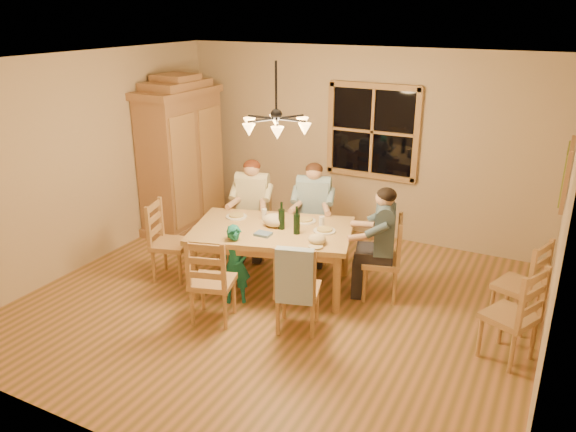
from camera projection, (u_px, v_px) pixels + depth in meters
The scene contains 33 objects.
floor at pixel (278, 303), 6.43m from camera, with size 5.50×5.50×0.00m, color olive.
ceiling at pixel (276, 61), 5.49m from camera, with size 5.50×5.00×0.02m, color white.
wall_back at pixel (359, 144), 8.04m from camera, with size 5.50×0.02×2.70m, color beige.
wall_left at pixel (87, 161), 7.14m from camera, with size 0.02×5.00×2.70m, color beige.
wall_right at pixel (560, 237), 4.78m from camera, with size 0.02×5.00×2.70m, color beige.
window at pixel (373, 132), 7.86m from camera, with size 1.30×0.06×1.30m.
painting at pixel (567, 174), 5.71m from camera, with size 0.06×0.78×0.64m.
chandelier at pixel (276, 124), 5.71m from camera, with size 0.77×0.68×0.71m.
armoire at pixel (182, 160), 8.35m from camera, with size 0.66×1.40×2.30m.
dining_table at pixel (272, 236), 6.60m from camera, with size 2.09×1.60×0.76m.
chair_far_left at pixel (253, 234), 7.61m from camera, with size 0.54×0.53×0.99m.
chair_far_right at pixel (313, 238), 7.47m from camera, with size 0.54×0.53×0.99m.
chair_near_left at pixel (213, 294), 6.01m from camera, with size 0.54×0.53×0.99m.
chair_near_right at pixel (298, 302), 5.85m from camera, with size 0.54×0.53×0.99m.
chair_end_left at pixel (172, 255), 6.96m from camera, with size 0.53×0.54×0.99m.
chair_end_right at pixel (380, 273), 6.50m from camera, with size 0.53×0.54×0.99m.
adult_woman at pixel (252, 196), 7.42m from camera, with size 0.48×0.51×0.87m.
adult_plaid_man at pixel (313, 200), 7.28m from camera, with size 0.48×0.51×0.87m.
adult_slate_man at pixel (383, 230), 6.31m from camera, with size 0.51×0.48×0.87m.
towel at pixel (295, 276), 5.53m from camera, with size 0.38×0.10×0.58m, color #9EBAD7.
wine_bottle_a at pixel (282, 216), 6.49m from camera, with size 0.08×0.08×0.33m, color black.
wine_bottle_b at pixel (297, 220), 6.36m from camera, with size 0.08×0.08×0.33m, color black.
plate_woman at pixel (236, 217), 6.91m from camera, with size 0.26×0.26×0.02m, color white.
plate_plaid at pixel (305, 221), 6.77m from camera, with size 0.26×0.26×0.02m, color white.
plate_slate at pixel (324, 231), 6.47m from camera, with size 0.26×0.26×0.02m, color white.
wine_glass_a at pixel (264, 214), 6.80m from camera, with size 0.06×0.06×0.14m, color silver.
wine_glass_b at pixel (322, 222), 6.56m from camera, with size 0.06×0.06×0.14m, color silver.
cap at pixel (317, 239), 6.12m from camera, with size 0.20×0.20×0.11m, color #C6B384.
napkin at pixel (263, 234), 6.36m from camera, with size 0.18×0.14×0.03m, color slate.
cloth_bundle at pixel (274, 220), 6.60m from camera, with size 0.28×0.22×0.15m, color #CAB892.
child at pixel (236, 265), 6.32m from camera, with size 0.34×0.22×0.93m, color #1B7D74.
chair_spare_front at pixel (508, 330), 5.34m from camera, with size 0.57×0.58×0.99m.
chair_spare_back at pixel (516, 299), 5.92m from camera, with size 0.54×0.55×0.99m.
Camera 1 is at (2.70, -4.99, 3.20)m, focal length 35.00 mm.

